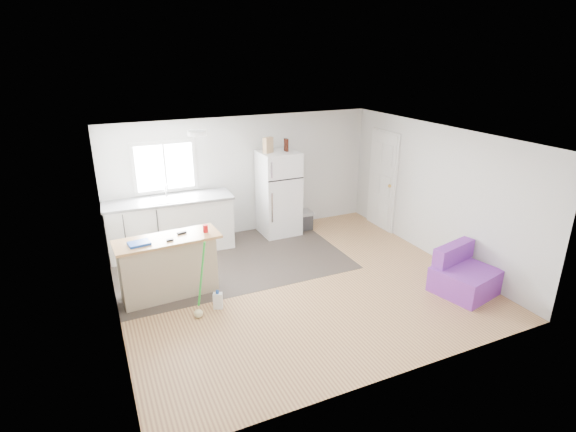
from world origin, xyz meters
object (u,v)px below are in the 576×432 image
object	(u,v)px
purple_seat	(463,276)
blue_tray	(139,243)
refrigerator	(279,193)
bottle_left	(287,145)
peninsula	(168,266)
red_cup	(205,229)
kitchen_cabinets	(171,225)
mop	(199,301)
cardboard_box	(268,145)
cleaner_jug	(218,300)
bottle_right	(286,145)
cooler	(300,220)

from	to	relation	value
purple_seat	blue_tray	bearing A→B (deg)	146.19
refrigerator	bottle_left	xyz separation A→B (m)	(0.16, -0.06, 0.98)
peninsula	red_cup	size ratio (longest dim) A/B	13.18
kitchen_cabinets	mop	bearing A→B (deg)	-88.96
refrigerator	cardboard_box	world-z (taller)	cardboard_box
kitchen_cabinets	bottle_left	world-z (taller)	bottle_left
mop	blue_tray	world-z (taller)	mop
kitchen_cabinets	refrigerator	distance (m)	2.22
cleaner_jug	peninsula	bearing A→B (deg)	153.14
peninsula	refrigerator	bearing A→B (deg)	29.32
bottle_left	bottle_right	size ratio (longest dim) A/B	1.00
refrigerator	bottle_right	distance (m)	1.00
refrigerator	mop	world-z (taller)	refrigerator
cooler	mop	world-z (taller)	mop
cooler	red_cup	size ratio (longest dim) A/B	4.40
peninsula	cooler	bearing A→B (deg)	24.95
refrigerator	bottle_left	size ratio (longest dim) A/B	6.87
peninsula	blue_tray	bearing A→B (deg)	-171.70
kitchen_cabinets	peninsula	xyz separation A→B (m)	(-0.36, -1.65, -0.04)
cardboard_box	bottle_left	world-z (taller)	cardboard_box
cooler	bottle_right	xyz separation A→B (m)	(-0.32, 0.02, 1.64)
purple_seat	refrigerator	bearing A→B (deg)	102.62
kitchen_cabinets	purple_seat	size ratio (longest dim) A/B	2.31
peninsula	mop	world-z (taller)	mop
kitchen_cabinets	cleaner_jug	world-z (taller)	kitchen_cabinets
peninsula	cooler	xyz separation A→B (m)	(3.04, 1.62, -0.28)
kitchen_cabinets	mop	size ratio (longest dim) A/B	2.02
cleaner_jug	red_cup	distance (m)	1.12
red_cup	bottle_right	xyz separation A→B (m)	(2.11, 1.66, 0.83)
bottle_right	kitchen_cabinets	bearing A→B (deg)	179.98
red_cup	bottle_left	distance (m)	2.76
kitchen_cabinets	mop	xyz separation A→B (m)	(-0.08, -2.42, -0.29)
bottle_right	peninsula	bearing A→B (deg)	-148.81
refrigerator	bottle_right	bearing A→B (deg)	4.66
mop	bottle_right	distance (m)	3.80
cooler	cleaner_jug	bearing A→B (deg)	-133.45
cleaner_jug	kitchen_cabinets	bearing A→B (deg)	119.34
peninsula	bottle_left	xyz separation A→B (m)	(2.71, 1.57, 1.36)
cooler	peninsula	bearing A→B (deg)	-148.51
cleaner_jug	bottle_right	size ratio (longest dim) A/B	1.18
blue_tray	cardboard_box	distance (m)	3.33
kitchen_cabinets	cardboard_box	xyz separation A→B (m)	(1.98, -0.03, 1.34)
cooler	cardboard_box	size ratio (longest dim) A/B	1.76
refrigerator	purple_seat	size ratio (longest dim) A/B	1.69
bottle_right	purple_seat	bearing A→B (deg)	-66.39
cooler	red_cup	world-z (taller)	red_cup
peninsula	red_cup	distance (m)	0.81
peninsula	bottle_left	distance (m)	3.42
cooler	bottle_right	size ratio (longest dim) A/B	2.11
kitchen_cabinets	bottle_right	xyz separation A→B (m)	(2.36, -0.00, 1.32)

